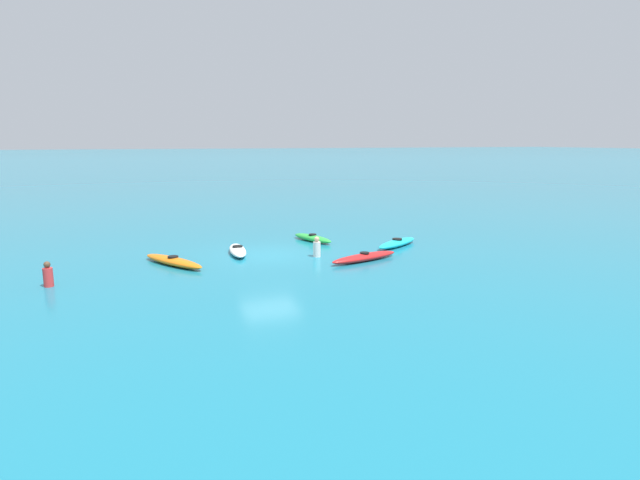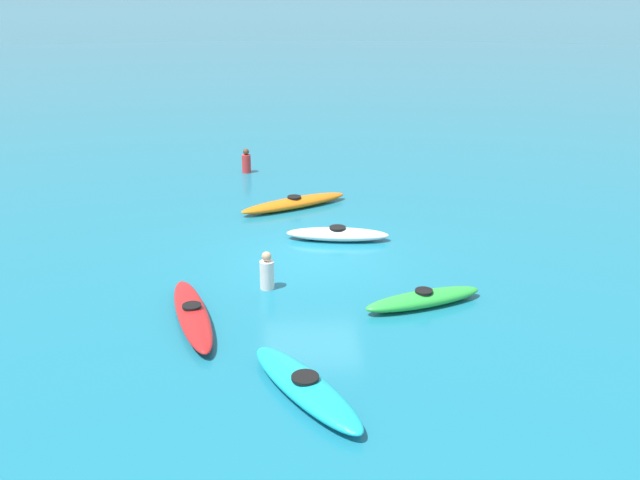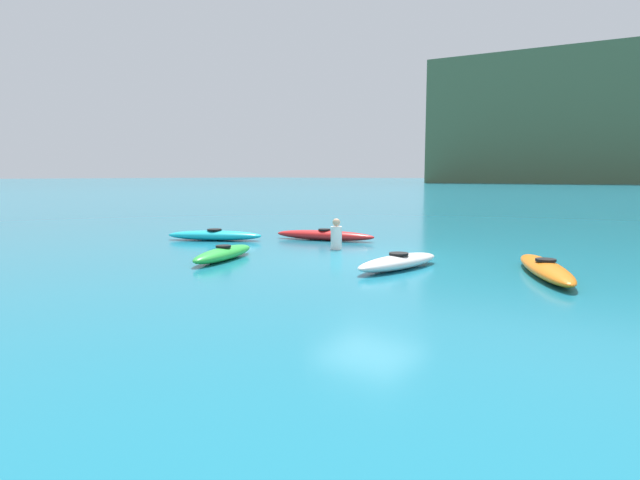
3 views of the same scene
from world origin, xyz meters
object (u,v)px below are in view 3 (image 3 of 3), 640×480
Objects in this scene: kayak_cyan at (215,235)px; kayak_orange at (545,269)px; kayak_red at (324,235)px; kayak_green at (223,254)px; person_near_shore at (336,236)px; kayak_white at (399,262)px.

kayak_cyan is 0.89× the size of kayak_orange.
kayak_orange and kayak_red have the same top height.
kayak_red is at bearing 95.77° from kayak_green.
kayak_cyan is 1.11× the size of kayak_green.
person_near_shore is (1.55, -1.47, 0.22)m from kayak_red.
kayak_green is (3.28, -2.60, -0.00)m from kayak_cyan.
kayak_green is at bearing -38.35° from kayak_cyan.
kayak_white and kayak_orange have the same top height.
kayak_orange is 7.75m from kayak_red.
kayak_red is 2.15m from person_near_shore.
kayak_cyan and kayak_green have the same top height.
kayak_orange is at bearing 21.28° from kayak_white.
kayak_orange is at bearing -6.60° from person_near_shore.
person_near_shore is at bearing -43.60° from kayak_red.
person_near_shore is (4.34, 0.73, 0.22)m from kayak_cyan.
kayak_green is at bearing -84.23° from kayak_red.
kayak_red is (2.80, 2.21, -0.00)m from kayak_cyan.
kayak_white is at bearing 20.48° from kayak_green.
kayak_red is (-0.49, 4.80, -0.00)m from kayak_green.
person_near_shore reaches higher than kayak_green.
kayak_cyan is at bearing 141.65° from kayak_green.
kayak_white and kayak_red have the same top height.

